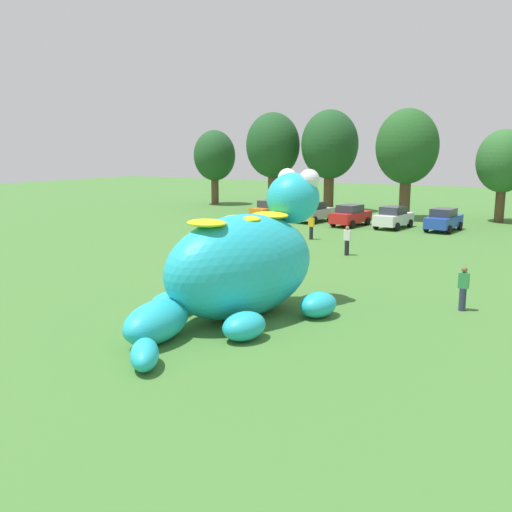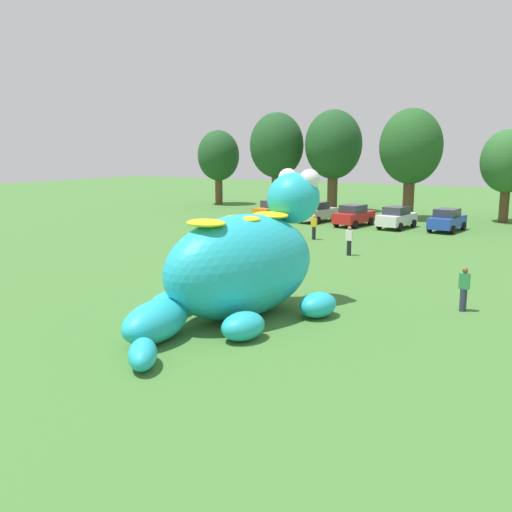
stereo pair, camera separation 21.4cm
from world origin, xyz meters
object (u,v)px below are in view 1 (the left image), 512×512
(spectator_mid_field, at_px, (347,241))
(spectator_wandering, at_px, (311,227))
(car_silver, at_px, (314,212))
(car_orange, at_px, (272,210))
(spectator_by_cars, at_px, (259,246))
(car_white, at_px, (393,217))
(car_red, at_px, (351,215))
(car_blue, at_px, (444,220))
(spectator_near_inflatable, at_px, (463,289))
(giant_inflatable_creature, at_px, (242,265))

(spectator_mid_field, xyz_separation_m, spectator_wandering, (-4.30, 4.29, 0.00))
(car_silver, xyz_separation_m, spectator_wandering, (3.86, -8.71, -0.01))
(car_orange, xyz_separation_m, spectator_by_cars, (8.38, -16.60, -0.01))
(car_white, bearing_deg, car_red, -173.10)
(car_silver, height_order, spectator_wandering, car_silver)
(car_blue, distance_m, spectator_near_inflatable, 22.29)
(spectator_wandering, bearing_deg, spectator_near_inflatable, -46.07)
(spectator_mid_field, bearing_deg, car_red, 110.42)
(car_orange, relative_size, spectator_wandering, 2.56)
(car_white, bearing_deg, car_silver, 176.78)
(spectator_by_cars, bearing_deg, spectator_mid_field, 49.93)
(car_silver, bearing_deg, car_red, -12.52)
(car_orange, height_order, spectator_wandering, car_orange)
(car_silver, xyz_separation_m, spectator_near_inflatable, (16.26, -21.58, -0.01))
(spectator_mid_field, bearing_deg, spectator_wandering, 135.01)
(car_silver, height_order, car_white, same)
(giant_inflatable_creature, distance_m, car_orange, 29.09)
(car_orange, xyz_separation_m, car_red, (7.35, -0.23, 0.00))
(spectator_near_inflatable, bearing_deg, car_white, 113.62)
(car_white, bearing_deg, spectator_near_inflatable, -66.38)
(car_red, xyz_separation_m, spectator_wandering, (0.25, -7.91, -0.01))
(car_white, relative_size, car_blue, 1.01)
(car_orange, distance_m, car_silver, 3.78)
(car_blue, bearing_deg, spectator_mid_field, -101.11)
(spectator_wandering, bearing_deg, spectator_by_cars, -84.70)
(spectator_by_cars, height_order, spectator_wandering, same)
(car_white, height_order, spectator_wandering, car_white)
(car_white, height_order, spectator_by_cars, car_white)
(car_orange, distance_m, car_white, 10.73)
(car_silver, distance_m, car_red, 3.70)
(car_blue, relative_size, spectator_by_cars, 2.48)
(giant_inflatable_creature, distance_m, car_red, 26.36)
(car_orange, height_order, car_blue, same)
(car_silver, distance_m, spectator_near_inflatable, 27.01)
(car_silver, distance_m, spectator_wandering, 9.53)
(spectator_by_cars, relative_size, spectator_wandering, 1.00)
(spectator_near_inflatable, bearing_deg, giant_inflatable_creature, -144.29)
(car_orange, xyz_separation_m, spectator_mid_field, (11.89, -12.43, -0.01))
(car_orange, bearing_deg, car_white, 0.95)
(car_red, height_order, car_blue, same)
(spectator_wandering, bearing_deg, car_orange, 133.04)
(car_red, bearing_deg, giant_inflatable_creature, -77.29)
(car_silver, distance_m, car_blue, 10.72)
(car_white, distance_m, spectator_near_inflatable, 23.12)
(car_blue, xyz_separation_m, spectator_by_cars, (-6.07, -17.19, -0.01))
(car_white, relative_size, spectator_wandering, 2.50)
(car_red, relative_size, car_white, 1.01)
(car_orange, relative_size, car_silver, 1.03)
(giant_inflatable_creature, bearing_deg, spectator_mid_field, 95.31)
(car_silver, distance_m, car_white, 7.01)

